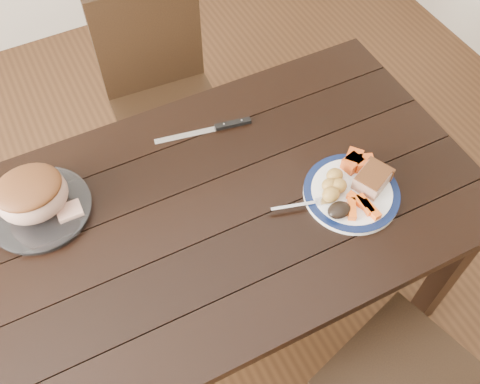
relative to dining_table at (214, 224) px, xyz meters
name	(u,v)px	position (x,y,z in m)	size (l,w,h in m)	color
ground	(220,309)	(0.00, 0.00, -0.66)	(4.00, 4.00, 0.00)	#472B16
dining_table	(214,224)	(0.00, 0.00, 0.00)	(1.61, 0.92, 0.75)	black
chair_far	(163,91)	(0.12, 0.74, -0.13)	(0.45, 0.46, 0.93)	black
dinner_plate	(351,193)	(0.38, -0.15, 0.10)	(0.28, 0.28, 0.02)	white
plate_rim	(352,191)	(0.38, -0.15, 0.11)	(0.28, 0.28, 0.02)	#0B1539
serving_platter	(40,210)	(-0.45, 0.21, 0.10)	(0.29, 0.29, 0.02)	white
pork_slice	(372,180)	(0.45, -0.15, 0.14)	(0.10, 0.08, 0.04)	tan
roasted_potatoes	(334,185)	(0.34, -0.12, 0.13)	(0.10, 0.10, 0.04)	gold
carrot_batons	(361,206)	(0.37, -0.21, 0.12)	(0.09, 0.11, 0.02)	#F55D14
pumpkin_wedges	(357,162)	(0.45, -0.08, 0.13)	(0.10, 0.09, 0.04)	#E84E19
dark_mushroom	(339,210)	(0.31, -0.20, 0.13)	(0.07, 0.05, 0.03)	black
fork	(306,204)	(0.24, -0.13, 0.11)	(0.18, 0.07, 0.00)	silver
roast_joint	(32,196)	(-0.45, 0.21, 0.17)	(0.20, 0.17, 0.13)	tan
cut_slice	(70,211)	(-0.38, 0.16, 0.12)	(0.07, 0.06, 0.02)	tan
carving_knife	(221,127)	(0.16, 0.27, 0.10)	(0.32, 0.08, 0.01)	silver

